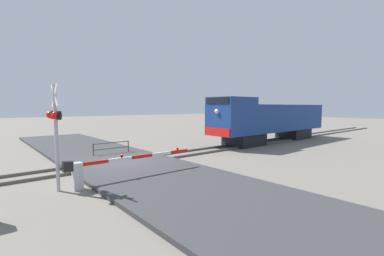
% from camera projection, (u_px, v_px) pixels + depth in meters
% --- Properties ---
extents(ground_plane, '(160.00, 160.00, 0.00)m').
position_uv_depth(ground_plane, '(121.00, 164.00, 15.35)').
color(ground_plane, slate).
extents(rail_track_left, '(0.08, 80.00, 0.15)m').
position_uv_depth(rail_track_left, '(116.00, 161.00, 15.89)').
color(rail_track_left, '#59544C').
rests_on(rail_track_left, ground_plane).
extents(rail_track_right, '(0.08, 80.00, 0.15)m').
position_uv_depth(rail_track_right, '(127.00, 165.00, 14.79)').
color(rail_track_right, '#59544C').
rests_on(rail_track_right, ground_plane).
extents(road_surface, '(36.00, 5.98, 0.17)m').
position_uv_depth(road_surface, '(121.00, 163.00, 15.34)').
color(road_surface, '#38383A').
rests_on(road_surface, ground_plane).
extents(locomotive, '(2.81, 15.08, 4.12)m').
position_uv_depth(locomotive, '(270.00, 120.00, 24.84)').
color(locomotive, black).
rests_on(locomotive, ground_plane).
extents(crossing_signal, '(1.18, 0.33, 4.25)m').
position_uv_depth(crossing_signal, '(55.00, 125.00, 10.18)').
color(crossing_signal, '#ADADB2').
rests_on(crossing_signal, ground_plane).
extents(crossing_gate, '(0.36, 6.20, 1.22)m').
position_uv_depth(crossing_gate, '(99.00, 168.00, 11.07)').
color(crossing_gate, silver).
rests_on(crossing_gate, ground_plane).
extents(guard_railing, '(0.08, 2.55, 0.95)m').
position_uv_depth(guard_railing, '(112.00, 147.00, 17.82)').
color(guard_railing, '#4C4742').
rests_on(guard_railing, ground_plane).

